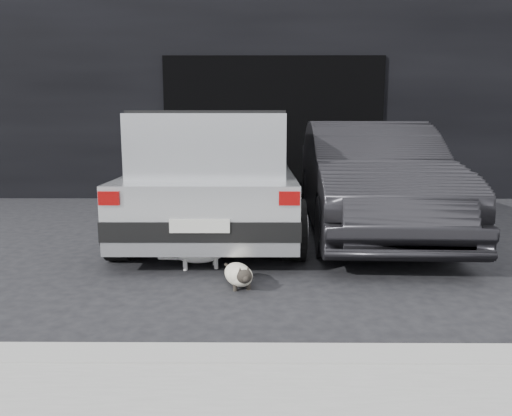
{
  "coord_description": "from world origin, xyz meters",
  "views": [
    {
      "loc": [
        0.74,
        -5.3,
        1.44
      ],
      "look_at": [
        0.71,
        -0.41,
        0.59
      ],
      "focal_mm": 35.0,
      "sensor_mm": 36.0,
      "label": 1
    }
  ],
  "objects_px": {
    "silver_hatchback": "(217,168)",
    "cat_white": "(204,251)",
    "second_car": "(369,177)",
    "cat_siamese": "(239,275)"
  },
  "relations": [
    {
      "from": "silver_hatchback",
      "to": "cat_white",
      "type": "height_order",
      "value": "silver_hatchback"
    },
    {
      "from": "silver_hatchback",
      "to": "cat_white",
      "type": "bearing_deg",
      "value": -90.08
    },
    {
      "from": "silver_hatchback",
      "to": "second_car",
      "type": "xyz_separation_m",
      "value": [
        1.97,
        -0.02,
        -0.12
      ]
    },
    {
      "from": "second_car",
      "to": "cat_siamese",
      "type": "xyz_separation_m",
      "value": [
        -1.59,
        -2.23,
        -0.61
      ]
    },
    {
      "from": "second_car",
      "to": "cat_white",
      "type": "bearing_deg",
      "value": -138.01
    },
    {
      "from": "cat_white",
      "to": "cat_siamese",
      "type": "bearing_deg",
      "value": 22.01
    },
    {
      "from": "second_car",
      "to": "cat_white",
      "type": "xyz_separation_m",
      "value": [
        -1.97,
        -1.65,
        -0.55
      ]
    },
    {
      "from": "second_car",
      "to": "cat_siamese",
      "type": "relative_size",
      "value": 6.56
    },
    {
      "from": "silver_hatchback",
      "to": "cat_siamese",
      "type": "relative_size",
      "value": 6.31
    },
    {
      "from": "silver_hatchback",
      "to": "cat_siamese",
      "type": "xyz_separation_m",
      "value": [
        0.38,
        -2.25,
        -0.74
      ]
    }
  ]
}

